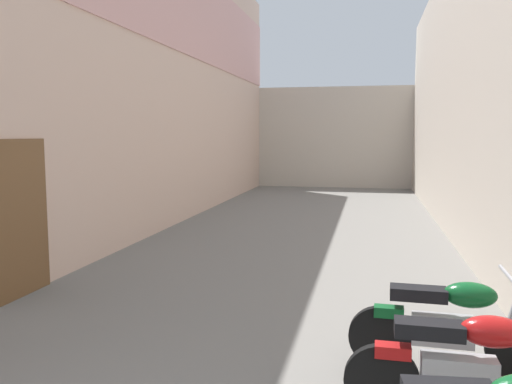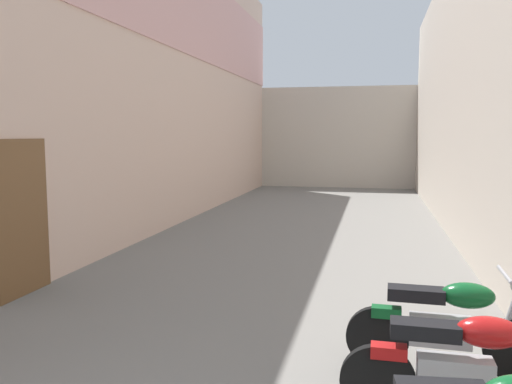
{
  "view_description": "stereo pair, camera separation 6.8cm",
  "coord_description": "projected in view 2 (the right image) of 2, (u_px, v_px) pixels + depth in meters",
  "views": [
    {
      "loc": [
        1.52,
        -0.75,
        2.26
      ],
      "look_at": [
        -0.18,
        7.07,
        1.38
      ],
      "focal_mm": 36.76,
      "sensor_mm": 36.0,
      "label": 1
    },
    {
      "loc": [
        1.59,
        -0.74,
        2.26
      ],
      "look_at": [
        -0.18,
        7.07,
        1.38
      ],
      "focal_mm": 36.76,
      "sensor_mm": 36.0,
      "label": 2
    }
  ],
  "objects": [
    {
      "name": "motorcycle_fourth",
      "position": [
        447.0,
        323.0,
        4.91
      ],
      "size": [
        1.85,
        0.58,
        1.04
      ],
      "color": "black",
      "rests_on": "ground"
    },
    {
      "name": "motorcycle_third",
      "position": [
        463.0,
        366.0,
        4.01
      ],
      "size": [
        1.85,
        0.58,
        1.04
      ],
      "color": "black",
      "rests_on": "ground"
    },
    {
      "name": "building_right",
      "position": [
        468.0,
        86.0,
        10.73
      ],
      "size": [
        0.45,
        21.72,
        6.5
      ],
      "color": "beige",
      "rests_on": "ground"
    },
    {
      "name": "building_left",
      "position": [
        155.0,
        63.0,
        12.12
      ],
      "size": [
        0.45,
        21.72,
        7.73
      ],
      "color": "beige",
      "rests_on": "ground"
    },
    {
      "name": "ground_plane",
      "position": [
        286.0,
        254.0,
        9.91
      ],
      "size": [
        37.72,
        37.72,
        0.0
      ],
      "primitive_type": "plane",
      "color": "slate"
    },
    {
      "name": "building_far_end",
      "position": [
        338.0,
        137.0,
        23.11
      ],
      "size": [
        9.46,
        2.0,
        4.26
      ],
      "primitive_type": "cube",
      "color": "beige",
      "rests_on": "ground"
    }
  ]
}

